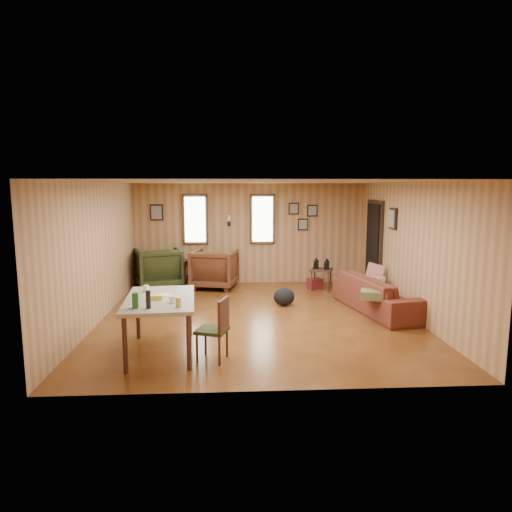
# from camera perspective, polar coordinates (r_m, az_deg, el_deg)

# --- Properties ---
(room) EXTENTS (5.54, 6.04, 2.44)m
(room) POSITION_cam_1_polar(r_m,az_deg,el_deg) (8.29, 1.22, 0.94)
(room) COLOR brown
(room) RESTS_ON ground
(sofa) EXTENTS (1.10, 2.36, 0.89)m
(sofa) POSITION_cam_1_polar(r_m,az_deg,el_deg) (8.84, 15.25, -3.89)
(sofa) COLOR #60291B
(sofa) RESTS_ON ground
(recliner_brown) EXTENTS (1.14, 1.09, 0.98)m
(recliner_brown) POSITION_cam_1_polar(r_m,az_deg,el_deg) (10.51, -5.20, -1.38)
(recliner_brown) COLOR #532C18
(recliner_brown) RESTS_ON ground
(recliner_green) EXTENTS (1.22, 1.18, 1.01)m
(recliner_green) POSITION_cam_1_polar(r_m,az_deg,el_deg) (10.82, -12.10, -1.19)
(recliner_green) COLOR #2C3518
(recliner_green) RESTS_ON ground
(end_table) EXTENTS (0.69, 0.66, 0.73)m
(end_table) POSITION_cam_1_polar(r_m,az_deg,el_deg) (11.11, -9.77, -1.36)
(end_table) COLOR #4B2C21
(end_table) RESTS_ON ground
(side_table) EXTENTS (0.59, 0.59, 0.74)m
(side_table) POSITION_cam_1_polar(r_m,az_deg,el_deg) (10.39, 8.17, -1.50)
(side_table) COLOR #4B2C21
(side_table) RESTS_ON ground
(cooler) EXTENTS (0.38, 0.33, 0.23)m
(cooler) POSITION_cam_1_polar(r_m,az_deg,el_deg) (10.58, 7.36, -3.44)
(cooler) COLOR maroon
(cooler) RESTS_ON ground
(backpack) EXTENTS (0.46, 0.38, 0.36)m
(backpack) POSITION_cam_1_polar(r_m,az_deg,el_deg) (9.00, 3.53, -5.12)
(backpack) COLOR black
(backpack) RESTS_ON ground
(sofa_pillows) EXTENTS (0.98, 1.92, 0.39)m
(sofa_pillows) POSITION_cam_1_polar(r_m,az_deg,el_deg) (8.81, 14.60, -3.47)
(sofa_pillows) COLOR brown
(sofa_pillows) RESTS_ON sofa
(dining_table) EXTENTS (1.05, 1.62, 1.02)m
(dining_table) POSITION_cam_1_polar(r_m,az_deg,el_deg) (6.48, -11.92, -5.77)
(dining_table) COLOR gray
(dining_table) RESTS_ON ground
(dining_chair) EXTENTS (0.49, 0.49, 0.86)m
(dining_chair) POSITION_cam_1_polar(r_m,az_deg,el_deg) (6.17, -4.95, -8.69)
(dining_chair) COLOR #2C3518
(dining_chair) RESTS_ON ground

